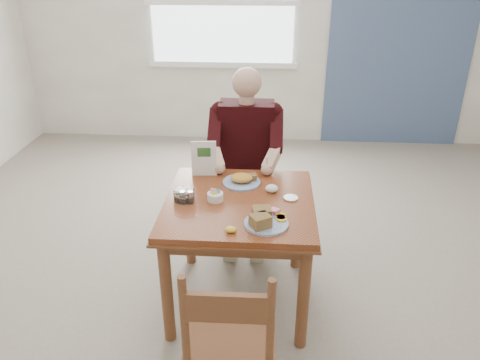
# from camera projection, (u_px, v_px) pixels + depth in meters

# --- Properties ---
(floor) EXTENTS (6.00, 6.00, 0.00)m
(floor) POSITION_uv_depth(u_px,v_px,m) (239.00, 298.00, 3.16)
(floor) COLOR slate
(floor) RESTS_ON ground
(wall_back) EXTENTS (5.50, 0.00, 5.50)m
(wall_back) POSITION_uv_depth(u_px,v_px,m) (258.00, 21.00, 5.23)
(wall_back) COLOR white
(wall_back) RESTS_ON ground
(accent_panel) EXTENTS (1.60, 0.02, 2.80)m
(accent_panel) POSITION_uv_depth(u_px,v_px,m) (404.00, 23.00, 5.11)
(accent_panel) COLOR #41557A
(accent_panel) RESTS_ON ground
(lemon_wedge) EXTENTS (0.07, 0.06, 0.03)m
(lemon_wedge) POSITION_uv_depth(u_px,v_px,m) (231.00, 229.00, 2.51)
(lemon_wedge) COLOR yellow
(lemon_wedge) RESTS_ON table
(napkin) EXTENTS (0.09, 0.08, 0.05)m
(napkin) POSITION_uv_depth(u_px,v_px,m) (272.00, 188.00, 2.92)
(napkin) COLOR white
(napkin) RESTS_ON table
(metal_dish) EXTENTS (0.10, 0.10, 0.01)m
(metal_dish) POSITION_uv_depth(u_px,v_px,m) (291.00, 198.00, 2.85)
(metal_dish) COLOR silver
(metal_dish) RESTS_ON table
(window) EXTENTS (1.72, 0.04, 1.42)m
(window) POSITION_uv_depth(u_px,v_px,m) (222.00, 2.00, 5.14)
(window) COLOR white
(window) RESTS_ON wall_back
(table) EXTENTS (0.92, 0.92, 0.75)m
(table) POSITION_uv_depth(u_px,v_px,m) (239.00, 216.00, 2.88)
(table) COLOR brown
(table) RESTS_ON ground
(chair_far) EXTENTS (0.42, 0.42, 0.95)m
(chair_far) POSITION_uv_depth(u_px,v_px,m) (246.00, 182.00, 3.66)
(chair_far) COLOR brown
(chair_far) RESTS_ON ground
(chair_near) EXTENTS (0.43, 0.43, 0.95)m
(chair_near) POSITION_uv_depth(u_px,v_px,m) (230.00, 342.00, 2.17)
(chair_near) COLOR brown
(chair_near) RESTS_ON ground
(diner) EXTENTS (0.53, 0.56, 1.39)m
(diner) POSITION_uv_depth(u_px,v_px,m) (246.00, 147.00, 3.44)
(diner) COLOR gray
(diner) RESTS_ON chair_far
(near_plate) EXTENTS (0.33, 0.33, 0.08)m
(near_plate) POSITION_uv_depth(u_px,v_px,m) (264.00, 219.00, 2.57)
(near_plate) COLOR white
(near_plate) RESTS_ON table
(far_plate) EXTENTS (0.30, 0.30, 0.07)m
(far_plate) POSITION_uv_depth(u_px,v_px,m) (242.00, 180.00, 3.03)
(far_plate) COLOR white
(far_plate) RESTS_ON table
(caddy) EXTENTS (0.11, 0.11, 0.07)m
(caddy) POSITION_uv_depth(u_px,v_px,m) (215.00, 197.00, 2.82)
(caddy) COLOR white
(caddy) RESTS_ON table
(shakers) EXTENTS (0.08, 0.04, 0.08)m
(shakers) POSITION_uv_depth(u_px,v_px,m) (187.00, 197.00, 2.78)
(shakers) COLOR white
(shakers) RESTS_ON table
(creamer) EXTENTS (0.14, 0.14, 0.06)m
(creamer) POSITION_uv_depth(u_px,v_px,m) (184.00, 195.00, 2.83)
(creamer) COLOR white
(creamer) RESTS_ON table
(menu) EXTENTS (0.17, 0.03, 0.24)m
(menu) POSITION_uv_depth(u_px,v_px,m) (204.00, 158.00, 3.10)
(menu) COLOR white
(menu) RESTS_ON table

